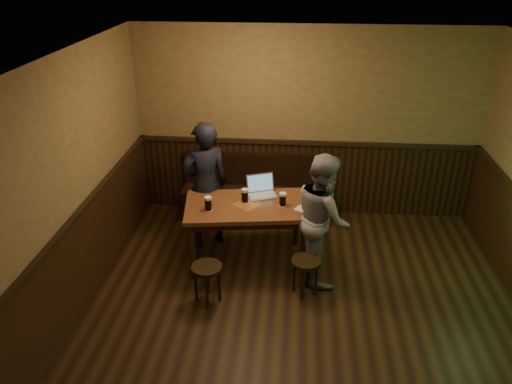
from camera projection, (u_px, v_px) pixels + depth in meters
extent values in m
cube|color=black|center=(302.00, 346.00, 5.17)|extent=(5.00, 6.00, 0.02)
cube|color=beige|center=(317.00, 74.00, 3.93)|extent=(5.00, 6.00, 0.02)
cube|color=#9A754E|center=(307.00, 124.00, 7.24)|extent=(5.00, 0.02, 2.80)
cube|color=#9A754E|center=(44.00, 217.00, 4.75)|extent=(0.02, 6.00, 2.80)
cube|color=black|center=(304.00, 178.00, 7.59)|extent=(4.98, 0.04, 1.10)
cube|color=black|center=(62.00, 290.00, 5.12)|extent=(0.04, 5.98, 1.10)
cube|color=black|center=(306.00, 143.00, 7.31)|extent=(4.98, 0.06, 0.06)
cube|color=black|center=(55.00, 242.00, 4.86)|extent=(0.06, 5.98, 0.06)
cube|color=black|center=(256.00, 203.00, 7.55)|extent=(2.20, 0.50, 0.45)
cube|color=black|center=(257.00, 169.00, 7.52)|extent=(2.20, 0.10, 0.50)
cube|color=#5A2C19|center=(247.00, 206.00, 6.23)|extent=(1.65, 1.09, 0.06)
cube|color=#321C0D|center=(247.00, 212.00, 6.27)|extent=(1.50, 0.94, 0.09)
cube|color=maroon|center=(247.00, 204.00, 6.22)|extent=(0.40, 0.40, 0.00)
cylinder|color=#321C0D|center=(193.00, 251.00, 6.07)|extent=(0.08, 0.08, 0.77)
cylinder|color=#321C0D|center=(196.00, 222.00, 6.70)|extent=(0.08, 0.08, 0.77)
cylinder|color=#321C0D|center=(304.00, 248.00, 6.13)|extent=(0.08, 0.08, 0.77)
cylinder|color=#321C0D|center=(297.00, 220.00, 6.76)|extent=(0.08, 0.08, 0.77)
cylinder|color=black|center=(207.00, 268.00, 5.63)|extent=(0.40, 0.40, 0.04)
cylinder|color=black|center=(219.00, 284.00, 5.73)|extent=(0.04, 0.04, 0.46)
cylinder|color=black|center=(208.00, 277.00, 5.85)|extent=(0.04, 0.04, 0.46)
cylinder|color=black|center=(196.00, 285.00, 5.72)|extent=(0.04, 0.04, 0.46)
cylinder|color=black|center=(207.00, 292.00, 5.61)|extent=(0.04, 0.04, 0.46)
cylinder|color=black|center=(306.00, 261.00, 5.76)|extent=(0.41, 0.41, 0.04)
cylinder|color=black|center=(316.00, 279.00, 5.82)|extent=(0.04, 0.04, 0.45)
cylinder|color=black|center=(307.00, 271.00, 5.97)|extent=(0.04, 0.04, 0.45)
cylinder|color=black|center=(294.00, 275.00, 5.89)|extent=(0.04, 0.04, 0.45)
cylinder|color=black|center=(303.00, 284.00, 5.74)|extent=(0.04, 0.04, 0.45)
cylinder|color=#9F2313|center=(208.00, 210.00, 6.09)|extent=(0.12, 0.12, 0.00)
cylinder|color=silver|center=(208.00, 210.00, 6.08)|extent=(0.10, 0.10, 0.00)
cylinder|color=black|center=(208.00, 204.00, 6.05)|extent=(0.09, 0.09, 0.14)
cylinder|color=beige|center=(208.00, 198.00, 6.01)|extent=(0.09, 0.09, 0.03)
cylinder|color=#9F2313|center=(245.00, 202.00, 6.28)|extent=(0.12, 0.12, 0.00)
cylinder|color=silver|center=(245.00, 201.00, 6.28)|extent=(0.10, 0.10, 0.00)
cylinder|color=black|center=(245.00, 196.00, 6.25)|extent=(0.08, 0.08, 0.14)
cylinder|color=beige|center=(245.00, 190.00, 6.21)|extent=(0.09, 0.09, 0.03)
cylinder|color=#9F2313|center=(283.00, 205.00, 6.19)|extent=(0.11, 0.11, 0.00)
cylinder|color=silver|center=(283.00, 205.00, 6.19)|extent=(0.10, 0.10, 0.00)
cylinder|color=black|center=(283.00, 200.00, 6.16)|extent=(0.08, 0.08, 0.14)
cylinder|color=beige|center=(283.00, 194.00, 6.12)|extent=(0.09, 0.09, 0.03)
cube|color=silver|center=(263.00, 195.00, 6.42)|extent=(0.43, 0.36, 0.02)
cube|color=#B2B2B7|center=(263.00, 195.00, 6.42)|extent=(0.38, 0.30, 0.00)
cube|color=silver|center=(260.00, 182.00, 6.47)|extent=(0.36, 0.20, 0.24)
cube|color=teal|center=(260.00, 183.00, 6.46)|extent=(0.33, 0.17, 0.20)
cube|color=silver|center=(304.00, 209.00, 6.09)|extent=(0.26, 0.24, 0.00)
imported|color=black|center=(205.00, 185.00, 6.60)|extent=(0.76, 0.66, 1.75)
imported|color=gray|center=(323.00, 217.00, 5.95)|extent=(0.77, 0.90, 1.62)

